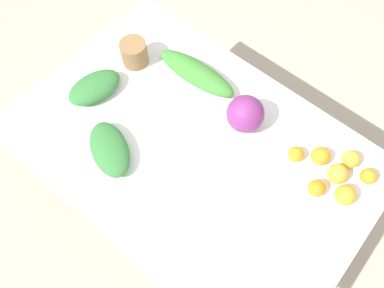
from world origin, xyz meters
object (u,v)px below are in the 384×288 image
at_px(orange_2, 317,188).
at_px(orange_4, 369,176).
at_px(cabbage_purple, 245,114).
at_px(greens_bunch_beet_tops, 196,73).
at_px(orange_5, 345,195).
at_px(paper_bag, 134,53).
at_px(orange_0, 321,156).
at_px(greens_bunch_chard, 94,87).
at_px(greens_bunch_scallion, 110,149).
at_px(orange_3, 338,174).
at_px(orange_6, 296,154).
at_px(orange_1, 351,159).

xyz_separation_m(orange_2, orange_4, (0.13, 0.17, -0.00)).
distance_m(cabbage_purple, greens_bunch_beet_tops, 0.31).
bearing_deg(greens_bunch_beet_tops, orange_5, -5.23).
distance_m(cabbage_purple, paper_bag, 0.59).
bearing_deg(orange_2, greens_bunch_beet_tops, 170.54).
bearing_deg(orange_5, orange_2, -156.19).
bearing_deg(greens_bunch_beet_tops, orange_0, 0.75).
height_order(orange_4, orange_5, orange_5).
relative_size(greens_bunch_chard, greens_bunch_scallion, 0.93).
xyz_separation_m(cabbage_purple, orange_0, (0.34, 0.06, -0.04)).
relative_size(greens_bunch_beet_tops, orange_3, 4.97).
bearing_deg(orange_6, greens_bunch_chard, -160.61).
distance_m(greens_bunch_chard, orange_0, 1.01).
bearing_deg(cabbage_purple, orange_0, 10.00).
bearing_deg(orange_2, orange_5, 23.81).
height_order(greens_bunch_beet_tops, orange_6, greens_bunch_beet_tops).
xyz_separation_m(greens_bunch_chard, orange_2, (1.00, 0.23, -0.00)).
bearing_deg(paper_bag, orange_2, -0.61).
bearing_deg(paper_bag, greens_bunch_beet_tops, 20.78).
height_order(cabbage_purple, orange_4, cabbage_purple).
distance_m(orange_1, orange_6, 0.22).
height_order(orange_0, orange_2, orange_0).
bearing_deg(cabbage_purple, orange_2, -9.42).
distance_m(greens_bunch_chard, greens_bunch_scallion, 0.32).
bearing_deg(greens_bunch_scallion, orange_1, 37.53).
bearing_deg(orange_6, orange_0, 33.85).
distance_m(greens_bunch_scallion, greens_bunch_beet_tops, 0.52).
bearing_deg(orange_1, greens_bunch_beet_tops, -174.13).
distance_m(paper_bag, greens_bunch_beet_tops, 0.30).
height_order(cabbage_purple, greens_bunch_scallion, cabbage_purple).
height_order(greens_bunch_chard, orange_4, greens_bunch_chard).
relative_size(orange_5, orange_6, 1.24).
bearing_deg(orange_2, cabbage_purple, 170.58).
relative_size(orange_1, orange_3, 0.90).
xyz_separation_m(orange_0, orange_3, (0.09, -0.02, 0.00)).
bearing_deg(orange_6, orange_5, -6.50).
xyz_separation_m(paper_bag, greens_bunch_chard, (-0.01, -0.24, -0.02)).
relative_size(greens_bunch_scallion, orange_4, 4.07).
xyz_separation_m(paper_bag, greens_bunch_scallion, (0.25, -0.41, -0.02)).
distance_m(greens_bunch_chard, orange_5, 1.13).
bearing_deg(orange_3, greens_bunch_beet_tops, 178.75).
height_order(greens_bunch_chard, orange_3, orange_3).
height_order(orange_2, orange_4, orange_2).
bearing_deg(orange_4, orange_2, -126.72).
height_order(greens_bunch_scallion, orange_4, greens_bunch_scallion).
height_order(cabbage_purple, orange_2, cabbage_purple).
distance_m(orange_1, orange_5, 0.16).
xyz_separation_m(orange_4, orange_5, (-0.03, -0.13, 0.01)).
relative_size(orange_1, orange_6, 1.11).
xyz_separation_m(orange_3, orange_5, (0.07, -0.06, -0.00)).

